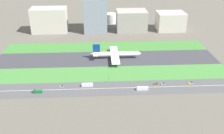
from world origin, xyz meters
name	(u,v)px	position (x,y,z in m)	size (l,w,h in m)	color
ground_plane	(107,59)	(0.00, 0.00, 0.00)	(800.00, 800.00, 0.00)	#5B564C
runway	(107,59)	(0.00, 0.00, 0.05)	(280.00, 46.00, 0.10)	#38383D
grass_median_north	(106,47)	(0.00, 41.00, 0.05)	(280.00, 36.00, 0.10)	#3D7A33
grass_median_south	(108,74)	(0.00, -41.00, 0.05)	(280.00, 36.00, 0.10)	#427F38
highway	(109,88)	(0.00, -73.00, 0.05)	(280.00, 28.00, 0.10)	#4C4C4F
highway_centerline	(109,88)	(0.00, -73.00, 0.11)	(266.00, 0.50, 0.01)	silver
airliner	(115,54)	(10.40, 0.00, 6.23)	(65.00, 56.00, 19.70)	white
car_2	(62,86)	(-48.49, -68.00, 0.92)	(4.40, 1.80, 2.00)	#99999E
car_1	(156,84)	(49.31, -68.00, 0.92)	(4.40, 1.80, 2.00)	brown
car_0	(191,83)	(86.21, -68.00, 0.92)	(4.40, 1.80, 2.00)	yellow
car_3	(163,84)	(56.90, -68.00, 0.92)	(4.40, 1.80, 2.00)	#99999E
truck_0	(38,91)	(-70.66, -78.00, 1.67)	(8.40, 2.50, 4.00)	#19662D
bus_0	(87,85)	(-22.33, -68.00, 1.82)	(11.60, 2.50, 3.50)	silver
bus_1	(142,88)	(33.14, -78.00, 1.82)	(11.60, 2.50, 3.50)	silver
traffic_light	(109,78)	(0.13, -60.01, 4.29)	(0.36, 0.50, 7.20)	#4C4C51
terminal_building	(49,20)	(-90.00, 114.00, 19.76)	(56.36, 29.96, 39.53)	beige
hangar_building	(95,15)	(-14.61, 114.00, 27.70)	(37.33, 38.72, 55.39)	gray
office_tower	(131,21)	(45.05, 114.00, 16.81)	(49.36, 37.09, 33.63)	#9E998E
cargo_warehouse	(170,21)	(111.13, 114.00, 14.79)	(45.48, 34.90, 29.58)	beige
fuel_tank_west	(111,18)	(13.15, 159.00, 8.62)	(20.45, 20.45, 17.23)	silver
fuel_tank_centre	(126,19)	(39.98, 159.00, 7.60)	(20.62, 20.62, 15.20)	silver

